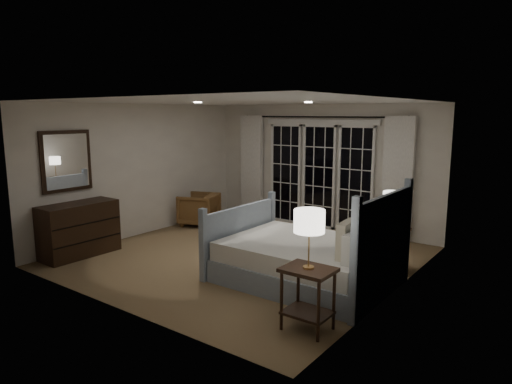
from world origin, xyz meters
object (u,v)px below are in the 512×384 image
Objects in this scene: bed at (308,259)px; nightstand_left at (308,289)px; nightstand_right at (391,242)px; armchair at (199,209)px; lamp_left at (309,222)px; lamp_right at (393,199)px; dresser at (79,229)px.

nightstand_left is at bearing -59.97° from bed.
nightstand_right is 4.24m from armchair.
lamp_left is 1.15× the size of lamp_right.
dresser is at bearing -151.39° from nightstand_right.
armchair is (-4.23, 0.31, -0.74)m from lamp_right.
bed is 3.31× the size of nightstand_left.
nightstand_right is 0.66m from lamp_right.
nightstand_right is at bearing 59.13° from bed.
bed is 1.58m from lamp_right.
nightstand_left is 5.03m from armchair.
lamp_right is 0.45× the size of dresser.
lamp_left is 0.51× the size of dresser.
bed is 3.12× the size of armchair.
lamp_right is at bearing 89.79° from lamp_left.
nightstand_right is 1.01× the size of lamp_left.
dresser is at bearing 179.32° from lamp_left.
armchair is (-4.22, 2.74, -0.87)m from lamp_left.
nightstand_left is at bearing -90.21° from lamp_right.
nightstand_right is at bearing 89.79° from lamp_left.
lamp_right reaches higher than dresser.
nightstand_right is (0.72, 1.20, 0.08)m from bed.
nightstand_right is at bearing 45.00° from lamp_right.
nightstand_right is 2.55m from lamp_left.
nightstand_right is (0.01, 2.43, -0.04)m from nightstand_left.
nightstand_left reaches higher than armchair.
bed is 4.18× the size of lamp_right.
nightstand_right is 4.97m from dresser.
dresser is at bearing -24.45° from armchair.
bed is 3.62× the size of nightstand_right.
armchair reaches higher than nightstand_right.
bed is 3.83m from dresser.
lamp_right is 0.75× the size of armchair.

